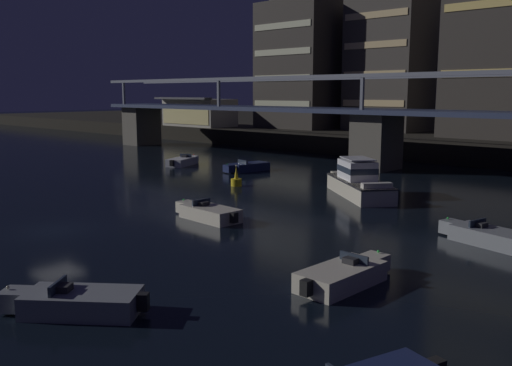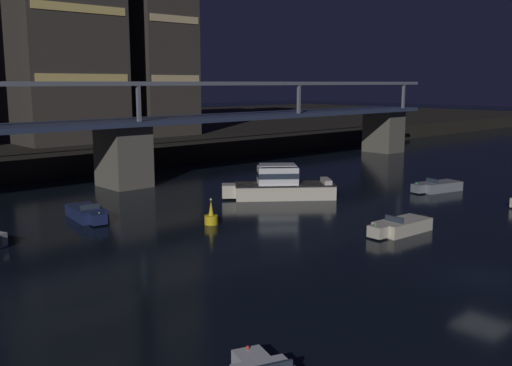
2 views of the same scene
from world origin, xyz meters
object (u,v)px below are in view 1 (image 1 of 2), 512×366
object	(u,v)px
cabin_cruiser_near_left	(358,182)
speedboat_mid_right	(488,236)
tower_west_low	(305,65)
speedboat_mid_center	(183,161)
speedboat_far_center	(208,213)
waterfront_pavilion	(199,112)
speedboat_near_right	(247,167)
speedboat_far_left	(344,275)
speedboat_far_right	(76,302)
channel_buoy	(236,180)
river_bridge	(377,125)
tower_west_tall	(390,60)

from	to	relation	value
cabin_cruiser_near_left	speedboat_mid_right	size ratio (longest dim) A/B	1.62
tower_west_low	speedboat_mid_right	size ratio (longest dim) A/B	3.76
speedboat_mid_center	speedboat_far_center	distance (m)	25.85
waterfront_pavilion	speedboat_near_right	size ratio (longest dim) A/B	2.37
waterfront_pavilion	speedboat_far_left	distance (m)	71.29
waterfront_pavilion	speedboat_far_right	size ratio (longest dim) A/B	2.68
speedboat_mid_right	channel_buoy	xyz separation A→B (m)	(-21.84, 3.83, 0.06)
speedboat_mid_center	speedboat_far_right	distance (m)	39.85
river_bridge	cabin_cruiser_near_left	world-z (taller)	river_bridge
river_bridge	speedboat_mid_center	bearing A→B (deg)	-146.14
speedboat_mid_right	waterfront_pavilion	bearing A→B (deg)	151.24
channel_buoy	cabin_cruiser_near_left	bearing A→B (deg)	18.11
tower_west_low	channel_buoy	world-z (taller)	tower_west_low
river_bridge	speedboat_near_right	bearing A→B (deg)	-131.10
speedboat_near_right	speedboat_far_right	size ratio (longest dim) A/B	1.13
waterfront_pavilion	river_bridge	bearing A→B (deg)	-16.45
tower_west_tall	waterfront_pavilion	xyz separation A→B (m)	(-27.98, -11.90, -7.87)
waterfront_pavilion	tower_west_low	bearing A→B (deg)	31.77
speedboat_mid_center	speedboat_mid_right	bearing A→B (deg)	-14.81
cabin_cruiser_near_left	speedboat_far_left	distance (m)	19.86
tower_west_tall	river_bridge	bearing A→B (deg)	-62.55
tower_west_low	tower_west_tall	distance (m)	13.49
speedboat_mid_right	speedboat_far_right	xyz separation A→B (m)	(-7.10, -18.77, 0.00)
speedboat_mid_right	speedboat_far_left	world-z (taller)	same
tower_west_low	speedboat_far_right	xyz separation A→B (m)	(37.18, -60.35, -11.43)
tower_west_tall	speedboat_far_center	world-z (taller)	tower_west_tall
river_bridge	speedboat_mid_right	bearing A→B (deg)	-47.61
speedboat_far_left	channel_buoy	distance (m)	24.26
speedboat_mid_right	speedboat_far_left	distance (m)	10.20
speedboat_far_left	speedboat_far_right	size ratio (longest dim) A/B	1.12
speedboat_far_right	channel_buoy	world-z (taller)	channel_buoy
speedboat_far_right	waterfront_pavilion	bearing A→B (deg)	135.43
speedboat_far_center	river_bridge	bearing A→B (deg)	99.04
river_bridge	speedboat_far_right	distance (m)	41.15
tower_west_low	cabin_cruiser_near_left	world-z (taller)	tower_west_low
tower_west_low	speedboat_far_center	bearing A→B (deg)	-57.93
speedboat_mid_center	speedboat_mid_right	distance (m)	36.56
tower_west_low	speedboat_mid_right	world-z (taller)	tower_west_low
waterfront_pavilion	speedboat_mid_right	size ratio (longest dim) A/B	2.38
speedboat_near_right	speedboat_far_center	bearing A→B (deg)	-52.73
tower_west_tall	speedboat_mid_right	size ratio (longest dim) A/B	3.94
tower_west_low	waterfront_pavilion	bearing A→B (deg)	-148.23
river_bridge	channel_buoy	world-z (taller)	river_bridge
speedboat_far_right	channel_buoy	size ratio (longest dim) A/B	2.63
tower_west_tall	waterfront_pavilion	world-z (taller)	tower_west_tall
waterfront_pavilion	speedboat_mid_center	distance (m)	33.33
cabin_cruiser_near_left	channel_buoy	world-z (taller)	cabin_cruiser_near_left
waterfront_pavilion	speedboat_far_left	xyz separation A→B (m)	(57.15, -42.43, -4.02)
tower_west_tall	speedboat_mid_center	world-z (taller)	tower_west_tall
speedboat_mid_center	speedboat_far_left	bearing A→B (deg)	-30.08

